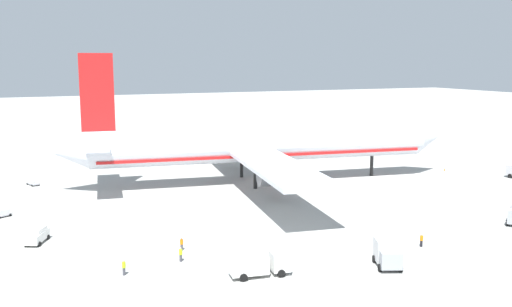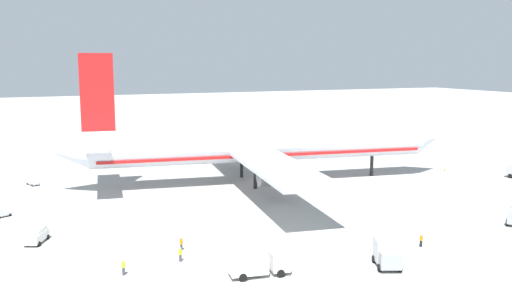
# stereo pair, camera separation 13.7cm
# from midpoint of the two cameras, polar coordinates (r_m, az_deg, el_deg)

# --- Properties ---
(ground_plane) EXTENTS (600.00, 600.00, 0.00)m
(ground_plane) POSITION_cam_midpoint_polar(r_m,az_deg,el_deg) (113.36, 0.88, -2.84)
(ground_plane) COLOR #9E9E99
(airliner) EXTENTS (79.37, 73.63, 25.18)m
(airliner) POSITION_cam_midpoint_polar(r_m,az_deg,el_deg) (111.63, 0.27, 0.88)
(airliner) COLOR silver
(airliner) RESTS_ON ground
(service_truck_1) EXTENTS (7.03, 3.18, 2.51)m
(service_truck_1) POSITION_cam_midpoint_polar(r_m,az_deg,el_deg) (64.79, 0.39, -11.01)
(service_truck_1) COLOR white
(service_truck_1) RESTS_ON ground
(service_truck_2) EXTENTS (4.00, 5.18, 3.08)m
(service_truck_2) POSITION_cam_midpoint_polar(r_m,az_deg,el_deg) (69.20, 13.02, -9.70)
(service_truck_2) COLOR #999EA5
(service_truck_2) RESTS_ON ground
(service_van) EXTENTS (3.55, 4.83, 1.97)m
(service_van) POSITION_cam_midpoint_polar(r_m,az_deg,el_deg) (81.41, -21.09, -7.63)
(service_van) COLOR white
(service_van) RESTS_ON ground
(baggage_cart_0) EXTENTS (2.38, 3.55, 0.40)m
(baggage_cart_0) POSITION_cam_midpoint_polar(r_m,az_deg,el_deg) (118.38, -21.39, -2.84)
(baggage_cart_0) COLOR gray
(baggage_cart_0) RESTS_ON ground
(baggage_cart_1) EXTENTS (2.91, 2.39, 1.21)m
(baggage_cart_1) POSITION_cam_midpoint_polar(r_m,az_deg,el_deg) (96.49, -24.06, -5.43)
(baggage_cart_1) COLOR gray
(baggage_cart_1) RESTS_ON ground
(ground_worker_0) EXTENTS (0.45, 0.45, 1.78)m
(ground_worker_0) POSITION_cam_midpoint_polar(r_m,az_deg,el_deg) (66.82, -13.09, -11.05)
(ground_worker_0) COLOR #3F3F47
(ground_worker_0) RESTS_ON ground
(ground_worker_1) EXTENTS (0.56, 0.56, 1.76)m
(ground_worker_1) POSITION_cam_midpoint_polar(r_m,az_deg,el_deg) (69.87, -7.54, -9.99)
(ground_worker_1) COLOR #3F3F47
(ground_worker_1) RESTS_ON ground
(ground_worker_4) EXTENTS (0.56, 0.56, 1.70)m
(ground_worker_4) POSITION_cam_midpoint_polar(r_m,az_deg,el_deg) (77.50, 16.27, -8.35)
(ground_worker_4) COLOR black
(ground_worker_4) RESTS_ON ground
(ground_worker_5) EXTENTS (0.48, 0.48, 1.64)m
(ground_worker_5) POSITION_cam_midpoint_polar(r_m,az_deg,el_deg) (73.78, -7.45, -8.98)
(ground_worker_5) COLOR #3F3F47
(ground_worker_5) RESTS_ON ground
(traffic_cone_0) EXTENTS (0.36, 0.36, 0.55)m
(traffic_cone_0) POSITION_cam_midpoint_polar(r_m,az_deg,el_deg) (152.72, 11.20, 0.26)
(traffic_cone_0) COLOR orange
(traffic_cone_0) RESTS_ON ground
(traffic_cone_1) EXTENTS (0.36, 0.36, 0.55)m
(traffic_cone_1) POSITION_cam_midpoint_polar(r_m,az_deg,el_deg) (131.17, 18.41, -1.53)
(traffic_cone_1) COLOR orange
(traffic_cone_1) RESTS_ON ground
(traffic_cone_2) EXTENTS (0.36, 0.36, 0.55)m
(traffic_cone_2) POSITION_cam_midpoint_polar(r_m,az_deg,el_deg) (156.87, -1.68, 0.67)
(traffic_cone_2) COLOR orange
(traffic_cone_2) RESTS_ON ground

